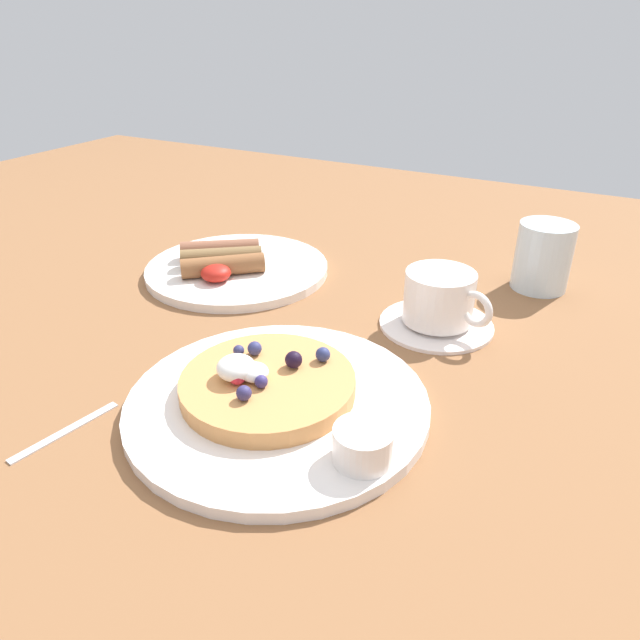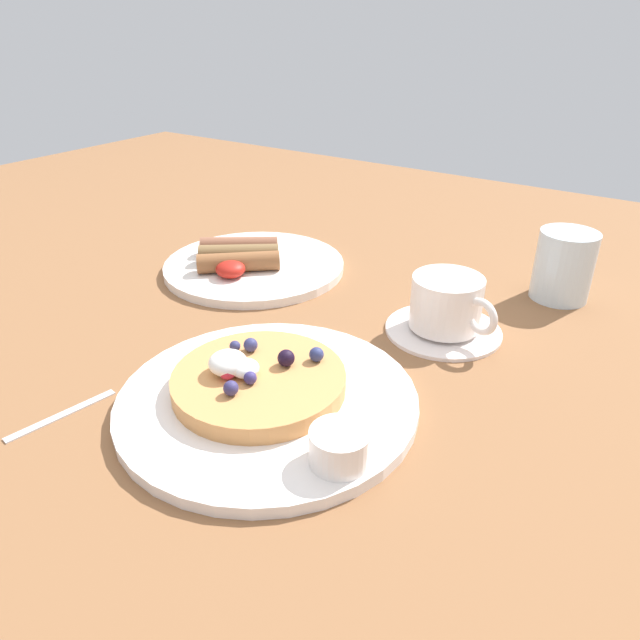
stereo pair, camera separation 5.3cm
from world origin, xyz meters
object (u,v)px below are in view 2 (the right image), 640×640
(coffee_saucer, at_px, (443,329))
(pancake_plate, at_px, (268,400))
(syrup_ramekin, at_px, (340,446))
(coffee_cup, at_px, (447,302))
(breakfast_plate, at_px, (254,266))
(water_glass, at_px, (564,266))

(coffee_saucer, bearing_deg, pancake_plate, -109.52)
(syrup_ramekin, distance_m, coffee_cup, 0.25)
(breakfast_plate, height_order, water_glass, water_glass)
(pancake_plate, relative_size, water_glass, 3.17)
(coffee_cup, height_order, water_glass, water_glass)
(coffee_saucer, height_order, coffee_cup, coffee_cup)
(syrup_ramekin, distance_m, water_glass, 0.42)
(coffee_cup, bearing_deg, breakfast_plate, 176.39)
(pancake_plate, height_order, water_glass, water_glass)
(pancake_plate, distance_m, breakfast_plate, 0.31)
(coffee_saucer, bearing_deg, water_glass, 63.12)
(pancake_plate, relative_size, coffee_cup, 2.59)
(syrup_ramekin, xyz_separation_m, breakfast_plate, (-0.31, 0.27, -0.02))
(coffee_saucer, distance_m, coffee_cup, 0.03)
(coffee_saucer, distance_m, water_glass, 0.19)
(coffee_cup, bearing_deg, syrup_ramekin, -85.02)
(syrup_ramekin, bearing_deg, breakfast_plate, 138.90)
(coffee_saucer, bearing_deg, coffee_cup, -20.99)
(coffee_cup, bearing_deg, coffee_saucer, 159.01)
(pancake_plate, relative_size, syrup_ramekin, 5.73)
(syrup_ramekin, relative_size, coffee_cup, 0.45)
(pancake_plate, xyz_separation_m, breakfast_plate, (-0.21, 0.23, 0.00))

